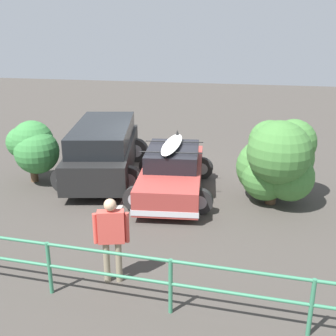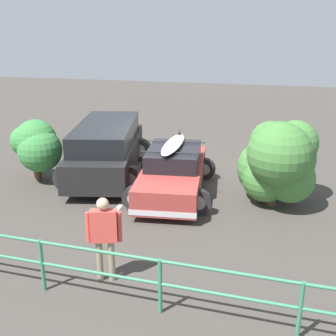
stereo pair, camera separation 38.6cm
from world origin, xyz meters
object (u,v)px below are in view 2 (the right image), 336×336
(suv_car, at_px, (107,148))
(bush_near_left, at_px, (279,161))
(person_bystander, at_px, (104,232))
(sedan_car, at_px, (173,172))
(bush_near_right, at_px, (37,146))

(suv_car, distance_m, bush_near_left, 5.28)
(person_bystander, height_order, bush_near_left, bush_near_left)
(sedan_car, xyz_separation_m, bush_near_right, (4.15, 0.00, 0.50))
(suv_car, height_order, person_bystander, person_bystander)
(bush_near_right, bearing_deg, suv_car, -151.51)
(suv_car, xyz_separation_m, person_bystander, (-2.06, 5.44, 0.13))
(person_bystander, xyz_separation_m, bush_near_right, (3.87, -4.46, 0.11))
(person_bystander, distance_m, bush_near_left, 5.33)
(person_bystander, bearing_deg, suv_car, -69.29)
(suv_car, height_order, bush_near_right, bush_near_right)
(bush_near_right, bearing_deg, sedan_car, -179.98)
(sedan_car, distance_m, person_bystander, 4.48)
(bush_near_left, bearing_deg, sedan_car, -2.48)
(person_bystander, height_order, bush_near_right, bush_near_right)
(sedan_car, height_order, bush_near_right, bush_near_right)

